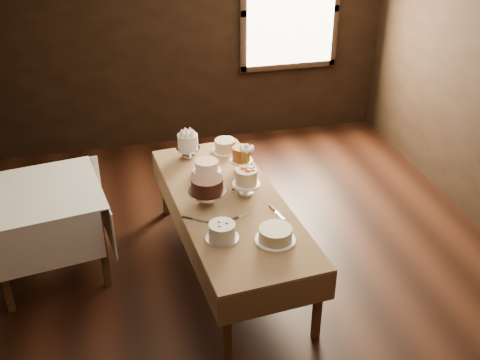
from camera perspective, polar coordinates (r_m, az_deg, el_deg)
name	(u,v)px	position (r m, az deg, el deg)	size (l,w,h in m)	color
floor	(245,286)	(5.08, 0.54, -10.44)	(5.00, 6.00, 0.01)	black
wall_back	(184,33)	(7.07, -5.53, 14.30)	(5.00, 0.02, 2.80)	black
window	(291,11)	(7.26, 5.08, 16.36)	(1.10, 0.05, 1.30)	#FFEABF
display_table	(229,206)	(4.91, -1.06, -2.60)	(1.08, 2.33, 0.70)	#412915
side_table	(42,202)	(5.10, -19.09, -2.04)	(1.12, 1.12, 0.83)	#412915
cake_meringue	(188,147)	(5.56, -5.18, 3.33)	(0.27, 0.27, 0.25)	silver
cake_speckled	(225,146)	(5.67, -1.49, 3.39)	(0.26, 0.26, 0.12)	white
cake_lattice	(207,167)	(5.32, -3.32, 1.29)	(0.30, 0.30, 0.10)	white
cake_caramel	(241,160)	(5.29, 0.12, 1.96)	(0.23, 0.23, 0.25)	white
cake_chocolate	(207,191)	(4.83, -3.26, -1.07)	(0.37, 0.37, 0.24)	silver
cake_flowers	(246,183)	(4.93, 0.62, -0.30)	(0.24, 0.24, 0.25)	white
cake_swirl	(222,232)	(4.40, -1.79, -5.16)	(0.28, 0.28, 0.13)	silver
cake_cream	(275,235)	(4.39, 3.53, -5.46)	(0.36, 0.36, 0.11)	white
cake_server_a	(246,214)	(4.70, 0.58, -3.44)	(0.24, 0.03, 0.01)	silver
cake_server_b	(279,215)	(4.71, 3.92, -3.46)	(0.24, 0.03, 0.01)	silver
cake_server_c	(213,184)	(5.13, -2.73, -0.38)	(0.24, 0.03, 0.01)	silver
cake_server_d	(247,184)	(5.13, 0.68, -0.38)	(0.24, 0.03, 0.01)	silver
cake_server_e	(201,221)	(4.64, -3.91, -4.06)	(0.24, 0.03, 0.01)	silver
flower_vase	(247,173)	(5.19, 0.67, 0.74)	(0.12, 0.12, 0.12)	#2D2823
flower_bouquet	(247,155)	(5.10, 0.68, 2.52)	(0.14, 0.14, 0.20)	white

